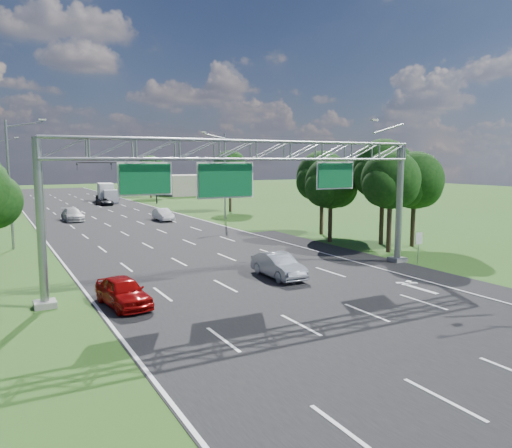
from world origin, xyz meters
TOP-DOWN VIEW (x-y plane):
  - ground at (0.00, 30.00)m, footprint 220.00×220.00m
  - road at (0.00, 30.00)m, footprint 18.00×180.00m
  - road_flare at (10.20, 14.00)m, footprint 3.00×30.00m
  - sign_gantry at (0.33, 12.00)m, footprint 23.50×1.00m
  - regulatory_sign at (12.40, 10.98)m, footprint 0.60×0.08m
  - traffic_signal at (7.48, 65.00)m, footprint 12.21×0.24m
  - streetlight_l_near at (-11.30, 30.00)m, footprint 2.97×0.22m
  - streetlight_r_mid at (11.30, 40.00)m, footprint 2.97×0.22m
  - tree_cluster_right at (14.80, 19.19)m, footprint 9.91×14.60m
  - tree_verge_rd at (16.08, 48.04)m, footprint 5.76×4.80m
  - tree_verge_re at (14.08, 78.04)m, footprint 5.76×4.80m
  - building_right at (24.00, 82.00)m, footprint 12.00×9.00m
  - red_coupe at (-7.68, 10.39)m, footprint 2.18×4.36m
  - silver_sedan at (1.87, 11.89)m, footprint 1.62×4.44m
  - car_queue_a at (-4.50, 47.26)m, footprint 2.19×4.97m
  - car_queue_b at (2.97, 65.76)m, footprint 2.25×4.17m
  - car_queue_d at (4.72, 42.47)m, footprint 1.47×4.20m
  - box_truck at (4.78, 72.74)m, footprint 2.95×8.27m

SIDE VIEW (x-z plane):
  - ground at x=0.00m, z-range 0.00..0.00m
  - road at x=0.00m, z-range -0.01..0.01m
  - road_flare at x=10.20m, z-range -0.01..0.01m
  - car_queue_b at x=2.97m, z-range 0.00..1.11m
  - car_queue_d at x=4.72m, z-range 0.00..1.38m
  - car_queue_a at x=-4.50m, z-range 0.00..1.42m
  - red_coupe at x=-7.68m, z-range 0.00..1.43m
  - silver_sedan at x=1.87m, z-range 0.00..1.45m
  - box_truck at x=4.78m, z-range -0.06..2.99m
  - regulatory_sign at x=12.40m, z-range 0.46..2.56m
  - building_right at x=24.00m, z-range 0.00..4.00m
  - traffic_signal at x=7.48m, z-range 1.67..8.67m
  - tree_verge_re at x=14.08m, z-range 1.28..9.12m
  - tree_cluster_right at x=14.80m, z-range 0.97..9.65m
  - streetlight_l_near at x=-11.30m, z-range 0.50..10.66m
  - streetlight_r_mid at x=11.30m, z-range 0.50..10.66m
  - tree_verge_rd at x=16.08m, z-range 1.49..9.77m
  - sign_gantry at x=0.33m, z-range 2.11..11.67m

